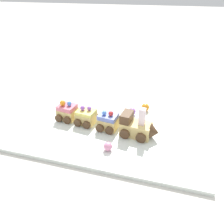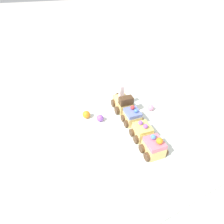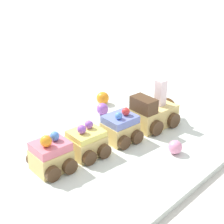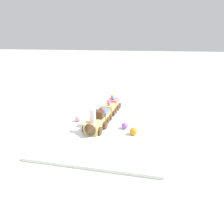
{
  "view_description": "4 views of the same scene",
  "coord_description": "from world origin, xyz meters",
  "px_view_note": "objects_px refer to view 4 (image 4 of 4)",
  "views": [
    {
      "loc": [
        0.18,
        -0.62,
        0.44
      ],
      "look_at": [
        0.0,
        0.03,
        0.04
      ],
      "focal_mm": 35.0,
      "sensor_mm": 36.0,
      "label": 1
    },
    {
      "loc": [
        -0.42,
        0.27,
        0.46
      ],
      "look_at": [
        0.05,
        0.04,
        0.05
      ],
      "focal_mm": 28.0,
      "sensor_mm": 36.0,
      "label": 2
    },
    {
      "loc": [
        -0.49,
        -0.46,
        0.39
      ],
      "look_at": [
        -0.01,
        -0.02,
        0.08
      ],
      "focal_mm": 60.0,
      "sensor_mm": 36.0,
      "label": 3
    },
    {
      "loc": [
        0.72,
        0.15,
        0.37
      ],
      "look_at": [
        -0.02,
        0.01,
        0.05
      ],
      "focal_mm": 28.0,
      "sensor_mm": 36.0,
      "label": 4
    }
  ],
  "objects_px": {
    "cake_car_blueberry": "(103,115)",
    "cake_car_lemon": "(109,109)",
    "gumball_pink": "(78,119)",
    "cake_train_locomotive": "(94,125)",
    "gumball_purple": "(125,126)",
    "cake_car_strawberry": "(113,104)",
    "gumball_orange": "(134,131)"
  },
  "relations": [
    {
      "from": "cake_car_strawberry",
      "to": "gumball_orange",
      "type": "bearing_deg",
      "value": 33.08
    },
    {
      "from": "cake_car_lemon",
      "to": "cake_train_locomotive",
      "type": "bearing_deg",
      "value": -0.02
    },
    {
      "from": "cake_car_blueberry",
      "to": "cake_car_lemon",
      "type": "height_order",
      "value": "cake_car_blueberry"
    },
    {
      "from": "cake_train_locomotive",
      "to": "gumball_purple",
      "type": "relative_size",
      "value": 4.62
    },
    {
      "from": "cake_train_locomotive",
      "to": "gumball_purple",
      "type": "xyz_separation_m",
      "value": [
        -0.04,
        0.12,
        -0.02
      ]
    },
    {
      "from": "gumball_pink",
      "to": "gumball_purple",
      "type": "xyz_separation_m",
      "value": [
        0.03,
        0.22,
        0.0
      ]
    },
    {
      "from": "cake_car_strawberry",
      "to": "gumball_purple",
      "type": "distance_m",
      "value": 0.24
    },
    {
      "from": "cake_car_strawberry",
      "to": "cake_car_lemon",
      "type": "bearing_deg",
      "value": 0.22
    },
    {
      "from": "cake_car_blueberry",
      "to": "cake_car_lemon",
      "type": "relative_size",
      "value": 1.0
    },
    {
      "from": "cake_car_strawberry",
      "to": "gumball_orange",
      "type": "distance_m",
      "value": 0.29
    },
    {
      "from": "cake_car_blueberry",
      "to": "gumball_pink",
      "type": "height_order",
      "value": "cake_car_blueberry"
    },
    {
      "from": "gumball_pink",
      "to": "gumball_orange",
      "type": "bearing_deg",
      "value": 74.37
    },
    {
      "from": "gumball_pink",
      "to": "gumball_purple",
      "type": "height_order",
      "value": "same"
    },
    {
      "from": "cake_car_lemon",
      "to": "gumball_purple",
      "type": "xyz_separation_m",
      "value": [
        0.14,
        0.1,
        -0.01
      ]
    },
    {
      "from": "gumball_orange",
      "to": "gumball_purple",
      "type": "xyz_separation_m",
      "value": [
        -0.04,
        -0.04,
        -0.0
      ]
    },
    {
      "from": "gumball_orange",
      "to": "cake_train_locomotive",
      "type": "bearing_deg",
      "value": -90.2
    },
    {
      "from": "cake_car_strawberry",
      "to": "cake_train_locomotive",
      "type": "bearing_deg",
      "value": 0.05
    },
    {
      "from": "cake_train_locomotive",
      "to": "cake_car_lemon",
      "type": "xyz_separation_m",
      "value": [
        -0.19,
        0.02,
        -0.0
      ]
    },
    {
      "from": "gumball_orange",
      "to": "gumball_purple",
      "type": "relative_size",
      "value": 1.12
    },
    {
      "from": "cake_car_blueberry",
      "to": "gumball_orange",
      "type": "xyz_separation_m",
      "value": [
        0.1,
        0.15,
        -0.01
      ]
    },
    {
      "from": "cake_car_blueberry",
      "to": "gumball_purple",
      "type": "relative_size",
      "value": 2.9
    },
    {
      "from": "cake_train_locomotive",
      "to": "gumball_pink",
      "type": "bearing_deg",
      "value": -119.27
    },
    {
      "from": "gumball_pink",
      "to": "gumball_orange",
      "type": "relative_size",
      "value": 0.87
    },
    {
      "from": "cake_car_blueberry",
      "to": "gumball_pink",
      "type": "xyz_separation_m",
      "value": [
        0.03,
        -0.11,
        -0.01
      ]
    },
    {
      "from": "cake_train_locomotive",
      "to": "cake_car_strawberry",
      "type": "distance_m",
      "value": 0.27
    },
    {
      "from": "cake_train_locomotive",
      "to": "gumball_orange",
      "type": "height_order",
      "value": "cake_train_locomotive"
    },
    {
      "from": "cake_car_blueberry",
      "to": "cake_car_strawberry",
      "type": "bearing_deg",
      "value": -179.98
    },
    {
      "from": "cake_car_lemon",
      "to": "cake_car_strawberry",
      "type": "xyz_separation_m",
      "value": [
        -0.08,
        0.01,
        0.0
      ]
    },
    {
      "from": "gumball_pink",
      "to": "cake_car_lemon",
      "type": "bearing_deg",
      "value": 133.48
    },
    {
      "from": "cake_train_locomotive",
      "to": "gumball_pink",
      "type": "distance_m",
      "value": 0.12
    },
    {
      "from": "cake_car_lemon",
      "to": "cake_car_strawberry",
      "type": "height_order",
      "value": "cake_car_strawberry"
    },
    {
      "from": "gumball_pink",
      "to": "cake_train_locomotive",
      "type": "bearing_deg",
      "value": 53.74
    }
  ]
}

